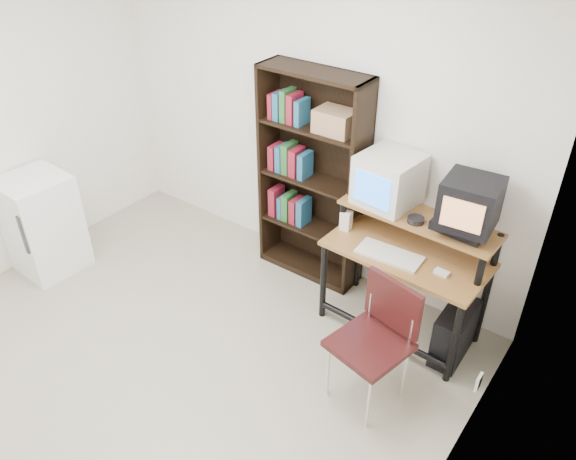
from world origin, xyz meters
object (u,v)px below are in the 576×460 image
Objects in this scene: crt_monitor at (389,180)px; pc_tower at (454,333)px; computer_desk at (407,256)px; mini_fridge at (43,224)px; school_chair at (378,331)px; bookshelf at (313,176)px; crt_tv at (470,203)px.

pc_tower is at bearing -7.61° from crt_monitor.
computer_desk is at bearing 174.30° from pc_tower.
pc_tower is 0.50× the size of mini_fridge.
crt_monitor is 1.13m from school_chair.
crt_monitor is 1.22m from pc_tower.
crt_monitor is at bearing 154.75° from computer_desk.
computer_desk is 0.58m from crt_monitor.
school_chair is 1.53m from bookshelf.
bookshelf reaches higher than crt_monitor.
computer_desk is 1.06m from bookshelf.
crt_monitor is at bearing 169.27° from crt_tv.
computer_desk is 0.66m from pc_tower.
crt_tv is 0.43× the size of mini_fridge.
bookshelf reaches higher than mini_fridge.
computer_desk is 3.07× the size of crt_tv.
pc_tower is 0.50× the size of school_chair.
school_chair is at bearing -56.26° from crt_monitor.
mini_fridge is at bearing -144.11° from bookshelf.
computer_desk is 0.72m from school_chair.
computer_desk is 0.64m from crt_tv.
crt_monitor is at bearing 129.50° from school_chair.
computer_desk is at bearing 24.37° from mini_fridge.
bookshelf is at bearing 168.61° from crt_tv.
school_chair reaches higher than mini_fridge.
computer_desk reaches higher than pc_tower.
crt_tv is 1.02m from pc_tower.
bookshelf is 2.04× the size of mini_fridge.
pc_tower is (0.12, -0.12, -1.01)m from crt_tv.
school_chair is 3.11m from mini_fridge.
crt_monitor is 3.02m from mini_fridge.
mini_fridge is at bearing -162.99° from pc_tower.
bookshelf is 2.42m from mini_fridge.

